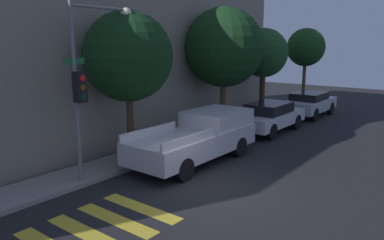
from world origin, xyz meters
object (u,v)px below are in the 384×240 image
at_px(traffic_light_pole, 90,68).
at_px(tree_near_corner, 128,57).
at_px(tree_behind_truck, 306,48).
at_px(sedan_near_corner, 270,116).
at_px(tree_far_end, 263,53).
at_px(sedan_middle, 309,103).
at_px(tree_midblock, 224,48).
at_px(pickup_truck, 199,136).

xyz_separation_m(traffic_light_pole, tree_near_corner, (2.03, 0.55, 0.28)).
bearing_deg(tree_behind_truck, tree_near_corner, -180.00).
distance_m(sedan_near_corner, tree_near_corner, 8.27).
height_order(traffic_light_pole, tree_near_corner, traffic_light_pole).
bearing_deg(traffic_light_pole, tree_far_end, 2.61).
bearing_deg(sedan_middle, sedan_near_corner, 180.00).
bearing_deg(tree_near_corner, tree_midblock, 0.00).
xyz_separation_m(traffic_light_pole, tree_far_end, (12.11, 0.55, 0.18)).
bearing_deg(traffic_light_pole, pickup_truck, -18.72).
relative_size(sedan_near_corner, tree_midblock, 0.75).
xyz_separation_m(pickup_truck, tree_behind_truck, (14.48, 1.82, 3.09)).
bearing_deg(sedan_middle, tree_midblock, 164.52).
xyz_separation_m(tree_midblock, tree_behind_truck, (10.14, 0.00, -0.09)).
relative_size(pickup_truck, sedan_near_corner, 1.22).
bearing_deg(tree_near_corner, sedan_middle, -8.20).
relative_size(pickup_truck, tree_midblock, 0.91).
bearing_deg(sedan_near_corner, tree_near_corner, 166.29).
bearing_deg(tree_far_end, sedan_near_corner, -145.02).
relative_size(sedan_middle, tree_behind_truck, 0.81).
height_order(tree_near_corner, tree_behind_truck, tree_near_corner).
bearing_deg(tree_near_corner, traffic_light_pole, -164.82).
distance_m(tree_near_corner, tree_far_end, 10.08).
distance_m(sedan_middle, tree_near_corner, 13.14).
height_order(pickup_truck, sedan_near_corner, pickup_truck).
distance_m(pickup_truck, tree_near_corner, 3.86).
xyz_separation_m(sedan_near_corner, tree_behind_truck, (8.73, 1.82, 3.21)).
bearing_deg(tree_midblock, sedan_middle, -15.48).
bearing_deg(tree_behind_truck, tree_far_end, -180.00).
xyz_separation_m(tree_midblock, tree_far_end, (4.01, 0.00, -0.35)).
xyz_separation_m(pickup_truck, tree_midblock, (4.35, 1.82, 3.18)).
height_order(sedan_middle, tree_near_corner, tree_near_corner).
distance_m(pickup_truck, tree_far_end, 9.01).
distance_m(traffic_light_pole, tree_behind_truck, 18.25).
xyz_separation_m(sedan_near_corner, sedan_middle, (5.18, -0.00, -0.00)).
height_order(traffic_light_pole, sedan_near_corner, traffic_light_pole).
relative_size(traffic_light_pole, tree_behind_truck, 1.04).
bearing_deg(tree_far_end, tree_near_corner, -180.00).
relative_size(sedan_middle, tree_far_end, 0.84).
relative_size(traffic_light_pole, pickup_truck, 1.01).
bearing_deg(tree_far_end, sedan_middle, -35.31).
bearing_deg(tree_far_end, pickup_truck, -167.69).
distance_m(traffic_light_pole, sedan_near_corner, 9.98).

